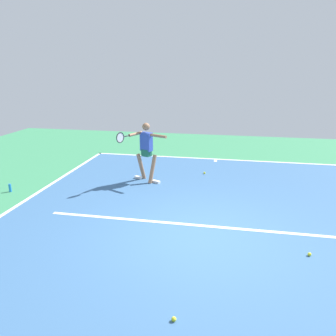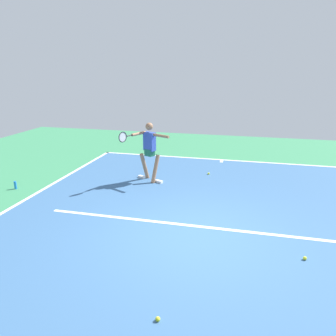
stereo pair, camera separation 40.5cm
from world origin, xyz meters
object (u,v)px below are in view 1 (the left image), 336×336
object	(u,v)px
water_bottle	(10,188)
tennis_ball_by_baseline	(174,319)
tennis_ball_near_service_line	(204,173)
tennis_ball_near_player	(309,254)
tennis_player	(146,148)

from	to	relation	value
water_bottle	tennis_ball_by_baseline	bearing A→B (deg)	142.98
tennis_ball_near_service_line	tennis_ball_near_player	distance (m)	4.99
tennis_ball_by_baseline	tennis_ball_near_service_line	bearing A→B (deg)	-88.49
tennis_ball_near_player	water_bottle	bearing A→B (deg)	-14.38
tennis_player	tennis_ball_near_player	xyz separation A→B (m)	(-3.88, 3.43, -0.96)
tennis_ball_by_baseline	tennis_ball_near_service_line	size ratio (longest dim) A/B	1.00
tennis_player	tennis_ball_near_player	distance (m)	5.27
tennis_ball_by_baseline	tennis_ball_near_player	xyz separation A→B (m)	(-2.09, -2.04, 0.00)
water_bottle	tennis_player	bearing A→B (deg)	-155.15
tennis_ball_by_baseline	water_bottle	xyz separation A→B (m)	(5.17, -3.90, 0.08)
tennis_player	tennis_ball_near_service_line	xyz separation A→B (m)	(-1.62, -1.02, -0.96)
tennis_ball_by_baseline	water_bottle	world-z (taller)	water_bottle
tennis_ball_by_baseline	tennis_ball_near_player	size ratio (longest dim) A/B	1.00
tennis_ball_near_player	tennis_ball_by_baseline	bearing A→B (deg)	44.29
tennis_player	tennis_ball_by_baseline	size ratio (longest dim) A/B	26.33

